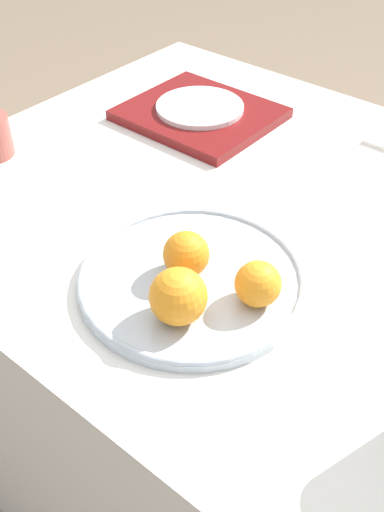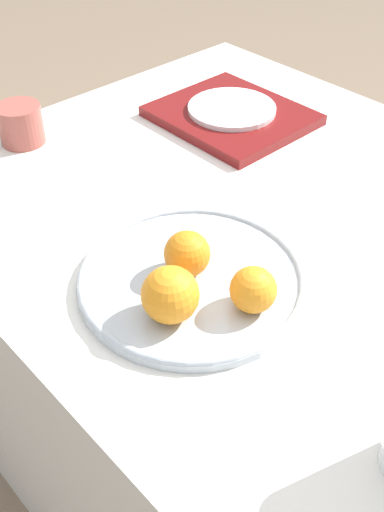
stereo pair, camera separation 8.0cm
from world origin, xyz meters
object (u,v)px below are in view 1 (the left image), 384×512
Objects in this scene: fruit_platter at (192,278)px; orange_0 at (258,284)px; orange_2 at (188,255)px; serving_tray at (200,114)px; orange_1 at (178,296)px; side_plate at (200,107)px.

orange_0 reaches higher than fruit_platter.
serving_tray is at bearing 127.19° from orange_2.
orange_1 is at bearing -62.77° from fruit_platter.
side_plate is (0.00, 0.00, 0.01)m from serving_tray.
orange_0 is at bearing -42.78° from side_plate.
orange_1 reaches higher than fruit_platter.
orange_1 is (-0.06, -0.09, 0.01)m from orange_0.
orange_2 is at bearing -52.81° from serving_tray.
fruit_platter is 5.16× the size of orange_0.
serving_tray is at bearing 137.22° from orange_0.
fruit_platter is 4.93× the size of orange_2.
orange_0 is at bearing -42.78° from serving_tray.
fruit_platter is at bearing -169.41° from orange_0.
side_plate is at bearing 137.22° from orange_0.
orange_2 reaches higher than fruit_platter.
orange_1 is 0.56m from side_plate.
side_plate is at bearing 126.44° from orange_1.
fruit_platter is 0.48m from serving_tray.
orange_1 reaches higher than serving_tray.
orange_0 reaches higher than serving_tray.
orange_0 is 0.11m from orange_2.
fruit_platter is 4.27× the size of orange_1.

